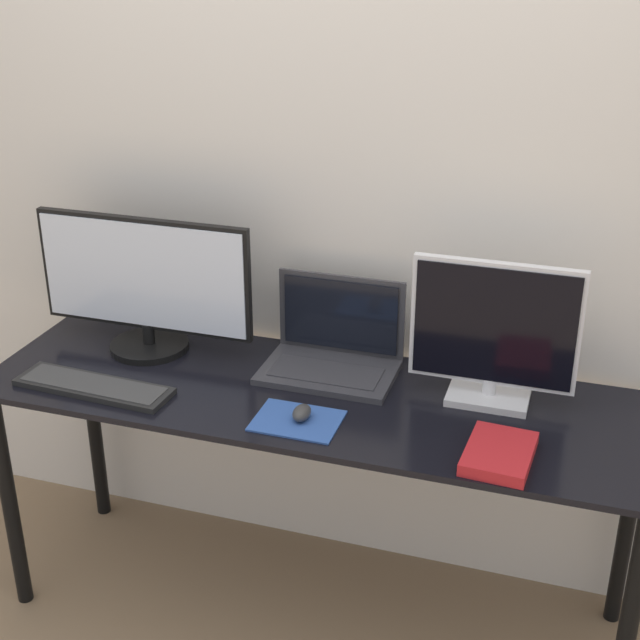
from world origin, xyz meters
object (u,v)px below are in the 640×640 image
Objects in this scene: mouse at (302,413)px; book at (499,454)px; laptop at (333,348)px; monitor_left at (145,285)px; keyboard at (94,386)px; monitor_right at (494,334)px.

book is at bearing -2.86° from mouse.
laptop is 0.31m from mouse.
book is (0.51, -0.03, -0.01)m from mouse.
monitor_left is 0.65m from mouse.
laptop is at bearing 147.12° from book.
book is (1.10, -0.01, 0.01)m from keyboard.
monitor_left reaches higher than monitor_right.
book is at bearing -32.88° from laptop.
monitor_right reaches higher than keyboard.
keyboard is 0.60m from mouse.
keyboard is 1.10m from book.
laptop is (-0.45, 0.05, -0.13)m from monitor_right.
keyboard is at bearing -165.10° from monitor_right.
monitor_right is 0.47m from laptop.
mouse is (0.57, -0.26, -0.18)m from monitor_left.
mouse is at bearing -149.50° from monitor_right.
monitor_left is 1.01m from monitor_right.
monitor_left reaches higher than laptop.
laptop is 0.62m from book.
keyboard is at bearing -178.39° from mouse.
monitor_left is at bearing -175.04° from laptop.
monitor_right is 0.34m from book.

